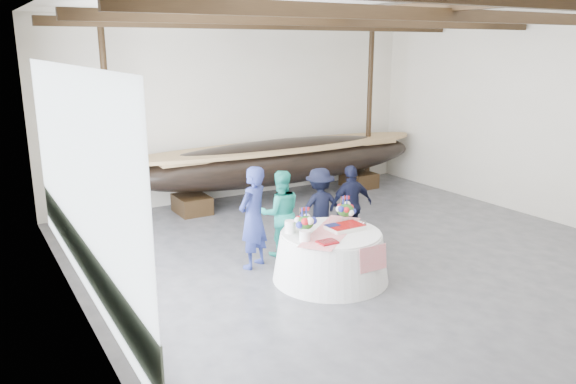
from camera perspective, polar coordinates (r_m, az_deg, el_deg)
floor at (r=10.15m, az=10.45°, el=-7.78°), size 10.00×12.00×0.01m
wall_back at (r=14.51m, az=-4.98°, el=8.35°), size 10.00×0.02×4.50m
wall_left at (r=7.28m, az=-19.88°, el=1.22°), size 0.02×12.00×4.50m
ceiling at (r=9.42m, az=11.77°, el=18.44°), size 10.00×12.00×0.01m
pavilion_structure at (r=10.05m, az=8.20°, el=15.50°), size 9.80×11.76×4.50m
open_bay at (r=8.34m, az=-20.65°, el=-0.21°), size 0.03×7.00×3.20m
longboat_display at (r=14.27m, az=-0.58°, el=3.16°), size 8.23×1.65×1.54m
banquet_table at (r=9.50m, az=4.35°, el=-6.45°), size 1.95×1.95×0.84m
tabletop_items at (r=9.43m, az=3.92°, el=-2.95°), size 1.76×1.54×0.40m
guest_woman_blue at (r=9.84m, az=-3.57°, el=-2.60°), size 0.80×0.70×1.83m
guest_woman_teal at (r=10.43m, az=-0.78°, el=-2.17°), size 0.93×0.81×1.62m
guest_man_left at (r=10.88m, az=3.24°, el=-1.62°), size 1.09×0.73×1.57m
guest_man_right at (r=11.05m, az=6.41°, el=-1.35°), size 0.96×0.46×1.60m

